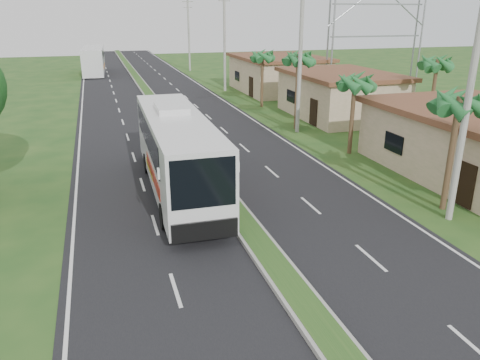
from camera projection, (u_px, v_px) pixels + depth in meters
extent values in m
plane|color=#1F481A|center=(279.00, 273.00, 15.68)|extent=(180.00, 180.00, 0.00)
cube|color=black|center=(177.00, 134.00, 33.68)|extent=(14.00, 160.00, 0.02)
cube|color=gray|center=(177.00, 133.00, 33.65)|extent=(1.20, 160.00, 0.17)
cube|color=#1F481A|center=(177.00, 131.00, 33.62)|extent=(0.95, 160.00, 0.02)
cube|color=silver|center=(80.00, 141.00, 31.84)|extent=(0.12, 160.00, 0.01)
cube|color=silver|center=(265.00, 128.00, 35.53)|extent=(0.12, 160.00, 0.01)
cube|color=tan|center=(340.00, 96.00, 38.77)|extent=(7.00, 10.00, 3.35)
cube|color=brown|center=(341.00, 74.00, 38.15)|extent=(7.60, 10.60, 0.32)
cube|color=tan|center=(278.00, 75.00, 51.34)|extent=(8.00, 11.00, 3.50)
cube|color=brown|center=(278.00, 57.00, 50.70)|extent=(8.60, 11.60, 0.32)
cylinder|color=#473321|center=(451.00, 155.00, 20.01)|extent=(0.26, 0.26, 5.00)
cylinder|color=#473321|center=(352.00, 117.00, 28.29)|extent=(0.26, 0.26, 4.60)
cylinder|color=#473321|center=(297.00, 93.00, 34.29)|extent=(0.26, 0.26, 5.40)
cylinder|color=#473321|center=(262.00, 80.00, 42.63)|extent=(0.26, 0.26, 4.80)
cylinder|color=#473321|center=(433.00, 97.00, 33.12)|extent=(0.26, 0.26, 5.20)
cylinder|color=gray|center=(470.00, 88.00, 17.96)|extent=(0.28, 0.28, 11.00)
cylinder|color=gray|center=(301.00, 47.00, 32.19)|extent=(0.28, 0.28, 12.00)
cylinder|color=gray|center=(225.00, 39.00, 50.36)|extent=(0.28, 0.28, 11.00)
cube|color=gray|center=(224.00, 1.00, 49.04)|extent=(1.20, 0.10, 0.10)
cylinder|color=gray|center=(189.00, 34.00, 68.45)|extent=(0.28, 0.28, 10.50)
cube|color=gray|center=(188.00, 2.00, 66.94)|extent=(1.60, 0.12, 0.12)
cube|color=gray|center=(188.00, 8.00, 67.21)|extent=(1.20, 0.10, 0.10)
cylinder|color=gray|center=(333.00, 37.00, 44.88)|extent=(0.18, 0.18, 12.00)
cylinder|color=gray|center=(421.00, 36.00, 47.63)|extent=(0.18, 0.18, 12.00)
cylinder|color=gray|center=(328.00, 37.00, 45.78)|extent=(0.18, 0.18, 12.00)
cylinder|color=gray|center=(415.00, 35.00, 48.53)|extent=(0.18, 0.18, 12.00)
cube|color=gray|center=(376.00, 36.00, 46.71)|extent=(10.00, 0.14, 0.14)
cube|color=gray|center=(379.00, 4.00, 45.69)|extent=(10.00, 0.14, 0.14)
cube|color=silver|center=(177.00, 150.00, 22.12)|extent=(2.84, 12.52, 3.28)
cube|color=black|center=(174.00, 132.00, 22.44)|extent=(2.84, 10.03, 1.31)
cube|color=black|center=(203.00, 183.00, 16.35)|extent=(2.34, 0.18, 1.83)
cube|color=#A7210D|center=(182.00, 171.00, 21.21)|extent=(2.75, 5.46, 0.57)
cube|color=yellow|center=(177.00, 167.00, 22.71)|extent=(2.71, 3.17, 0.26)
cube|color=silver|center=(171.00, 108.00, 22.64)|extent=(1.50, 2.52, 0.29)
cylinder|color=black|center=(165.00, 216.00, 18.77)|extent=(0.35, 1.09, 1.08)
cylinder|color=black|center=(221.00, 210.00, 19.37)|extent=(0.35, 1.09, 1.08)
cylinder|color=black|center=(147.00, 163.00, 25.35)|extent=(0.35, 1.09, 1.08)
cylinder|color=black|center=(190.00, 160.00, 25.96)|extent=(0.35, 1.09, 1.08)
cube|color=silver|center=(94.00, 60.00, 65.91)|extent=(3.28, 12.59, 3.47)
cube|color=black|center=(93.00, 52.00, 66.05)|extent=(3.18, 9.34, 1.18)
cube|color=orange|center=(94.00, 66.00, 65.14)|extent=(3.03, 6.09, 0.38)
cylinder|color=black|center=(84.00, 75.00, 61.40)|extent=(0.37, 1.06, 1.04)
cylinder|color=black|center=(103.00, 74.00, 61.96)|extent=(0.37, 1.06, 1.04)
cylinder|color=black|center=(88.00, 67.00, 70.30)|extent=(0.37, 1.06, 1.04)
cylinder|color=black|center=(104.00, 66.00, 70.86)|extent=(0.37, 1.06, 1.04)
imported|color=black|center=(196.00, 155.00, 26.96)|extent=(1.80, 0.81, 1.04)
imported|color=maroon|center=(195.00, 140.00, 26.65)|extent=(0.70, 0.53, 1.73)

